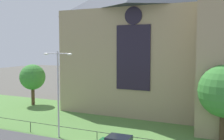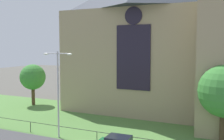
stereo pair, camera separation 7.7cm
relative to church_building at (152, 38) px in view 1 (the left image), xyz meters
The scene contains 6 objects.
ground 12.92m from the church_building, 108.20° to the right, with size 160.00×160.00×0.00m, color #56544C.
grass_verge 14.17m from the church_building, 104.53° to the right, with size 120.00×20.00×0.01m, color #517F3D.
church_building is the anchor object (origin of this frame).
iron_railing 17.62m from the church_building, 92.96° to the right, with size 31.96×0.07×1.13m.
tree_left_far 19.30m from the church_building, 167.58° to the right, with size 3.95×3.95×6.34m.
streetlamp_near 16.59m from the church_building, 108.51° to the right, with size 3.37×0.26×8.57m.
Camera 1 is at (13.47, -19.60, 9.00)m, focal length 43.93 mm.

